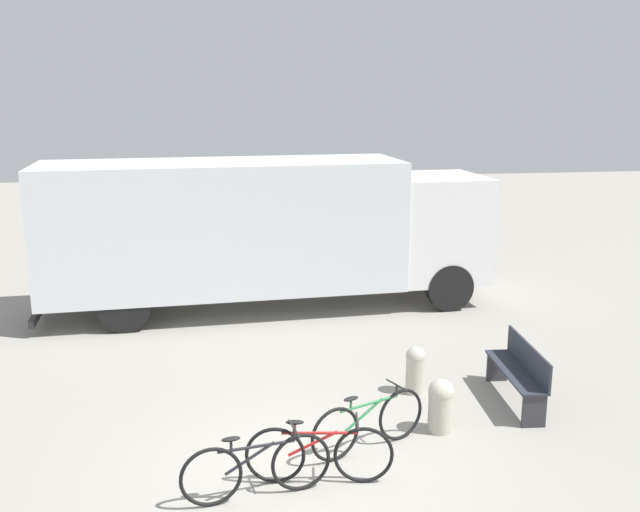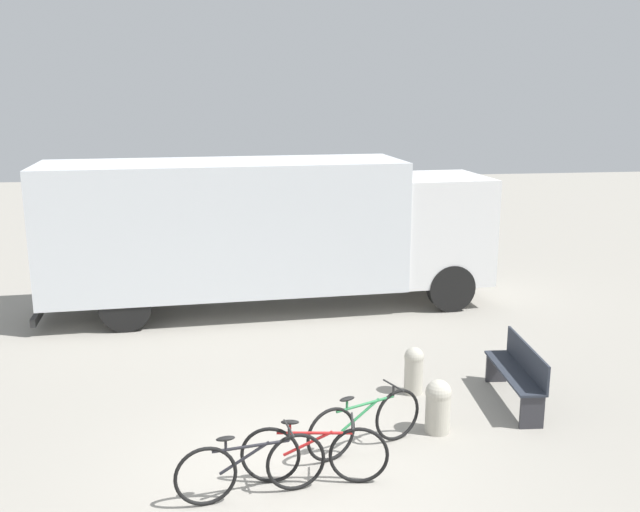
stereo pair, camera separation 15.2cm
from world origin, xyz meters
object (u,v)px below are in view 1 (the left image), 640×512
at_px(delivery_truck, 263,227).
at_px(park_bench, 520,370).
at_px(bicycle_near, 257,468).
at_px(bicycle_far, 369,423).
at_px(bicycle_middle, 319,454).
at_px(bollard_near_bench, 441,404).
at_px(bollard_far_bench, 415,368).

bearing_deg(delivery_truck, park_bench, -60.42).
relative_size(bicycle_near, bicycle_far, 1.07).
height_order(bicycle_near, bicycle_middle, same).
xyz_separation_m(bicycle_far, bollard_near_bench, (1.10, 0.37, 0.02)).
height_order(bicycle_far, bollard_far_bench, bicycle_far).
bearing_deg(park_bench, bollard_far_bench, 72.74).
bearing_deg(bicycle_middle, bicycle_far, 50.87).
height_order(bicycle_far, bollard_near_bench, bicycle_far).
distance_m(bicycle_far, bollard_far_bench, 2.01).
bearing_deg(bicycle_near, bicycle_middle, 6.27).
xyz_separation_m(bollard_near_bench, bollard_far_bench, (0.01, 1.30, -0.00)).
relative_size(bicycle_near, bollard_near_bench, 2.33).
bearing_deg(bicycle_middle, delivery_truck, 99.13).
xyz_separation_m(bicycle_near, bicycle_far, (1.53, 0.92, 0.00)).
bearing_deg(bicycle_middle, bollard_far_bench, 59.94).
distance_m(bicycle_far, bollard_near_bench, 1.16).
xyz_separation_m(bicycle_near, bollard_far_bench, (2.64, 2.59, 0.02)).
relative_size(delivery_truck, bicycle_middle, 5.39).
bearing_deg(bollard_near_bench, bicycle_middle, -150.00).
xyz_separation_m(bicycle_middle, bollard_near_bench, (1.86, 1.08, 0.02)).
bearing_deg(park_bench, bollard_near_bench, 120.53).
xyz_separation_m(delivery_truck, bicycle_far, (0.88, -6.45, -1.40)).
height_order(delivery_truck, bollard_near_bench, delivery_truck).
xyz_separation_m(park_bench, bollard_near_bench, (-1.47, -0.72, -0.11)).
bearing_deg(bollard_far_bench, delivery_truck, 112.63).
xyz_separation_m(bicycle_near, bicycle_middle, (0.76, 0.22, 0.00)).
height_order(park_bench, bollard_near_bench, park_bench).
distance_m(park_bench, bicycle_near, 4.57).
bearing_deg(park_bench, bicycle_near, 120.62).
bearing_deg(bicycle_middle, bicycle_near, -155.96).
bearing_deg(bicycle_far, park_bench, -0.84).
distance_m(delivery_truck, bicycle_near, 7.53).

